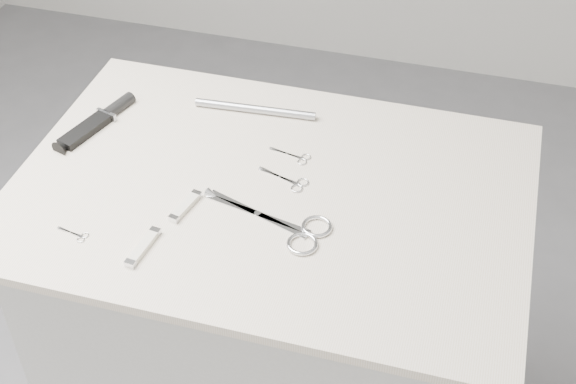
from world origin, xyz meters
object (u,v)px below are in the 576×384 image
(embroidery_scissors_b, at_px, (295,157))
(tiny_scissors, at_px, (76,235))
(sheathed_knife, at_px, (101,119))
(pocket_knife_a, at_px, (143,247))
(large_shears, at_px, (291,227))
(plinth, at_px, (273,341))
(metal_rail, at_px, (255,109))
(pocket_knife_b, at_px, (185,206))
(embroidery_scissors_a, at_px, (290,181))

(embroidery_scissors_b, distance_m, tiny_scissors, 0.46)
(sheathed_knife, bearing_deg, pocket_knife_a, -126.82)
(large_shears, distance_m, sheathed_knife, 0.52)
(plinth, height_order, sheathed_knife, sheathed_knife)
(plinth, distance_m, pocket_knife_a, 0.55)
(embroidery_scissors_b, height_order, sheathed_knife, sheathed_knife)
(embroidery_scissors_b, height_order, metal_rail, metal_rail)
(tiny_scissors, height_order, pocket_knife_a, pocket_knife_a)
(pocket_knife_b, bearing_deg, embroidery_scissors_b, -25.15)
(plinth, xyz_separation_m, large_shears, (0.07, -0.10, 0.47))
(pocket_knife_b, xyz_separation_m, metal_rail, (0.03, 0.33, 0.00))
(plinth, distance_m, large_shears, 0.49)
(large_shears, relative_size, pocket_knife_b, 2.81)
(plinth, relative_size, embroidery_scissors_a, 8.46)
(embroidery_scissors_a, distance_m, metal_rail, 0.24)
(plinth, distance_m, sheathed_knife, 0.64)
(plinth, xyz_separation_m, embroidery_scissors_a, (0.03, 0.03, 0.47))
(sheathed_knife, relative_size, pocket_knife_a, 2.06)
(large_shears, distance_m, metal_rail, 0.37)
(tiny_scissors, relative_size, sheathed_knife, 0.31)
(plinth, height_order, metal_rail, metal_rail)
(pocket_knife_a, bearing_deg, large_shears, -55.87)
(metal_rail, bearing_deg, embroidery_scissors_b, -45.26)
(sheathed_knife, distance_m, pocket_knife_b, 0.34)
(plinth, bearing_deg, metal_rail, 114.00)
(embroidery_scissors_a, relative_size, metal_rail, 0.40)
(embroidery_scissors_b, distance_m, sheathed_knife, 0.43)
(pocket_knife_b, bearing_deg, large_shears, -77.36)
(tiny_scissors, bearing_deg, plinth, 47.23)
(embroidery_scissors_a, relative_size, embroidery_scissors_b, 1.21)
(plinth, relative_size, sheathed_knife, 4.33)
(embroidery_scissors_a, xyz_separation_m, sheathed_knife, (-0.44, 0.08, 0.01))
(large_shears, distance_m, embroidery_scissors_a, 0.13)
(embroidery_scissors_a, bearing_deg, embroidery_scissors_b, 115.90)
(large_shears, xyz_separation_m, embroidery_scissors_a, (-0.04, 0.13, -0.00))
(large_shears, xyz_separation_m, metal_rail, (-0.17, 0.33, 0.01))
(plinth, bearing_deg, large_shears, -55.01)
(pocket_knife_a, xyz_separation_m, pocket_knife_b, (0.03, 0.12, -0.00))
(tiny_scissors, xyz_separation_m, sheathed_knife, (-0.11, 0.33, 0.01))
(pocket_knife_a, relative_size, pocket_knife_b, 1.12)
(sheathed_knife, height_order, pocket_knife_b, sheathed_knife)
(sheathed_knife, bearing_deg, pocket_knife_b, -110.13)
(large_shears, xyz_separation_m, pocket_knife_a, (-0.24, -0.12, 0.00))
(plinth, relative_size, pocket_knife_b, 9.94)
(embroidery_scissors_b, bearing_deg, plinth, -89.34)
(pocket_knife_a, distance_m, metal_rail, 0.46)
(tiny_scissors, distance_m, sheathed_knife, 0.35)
(tiny_scissors, height_order, metal_rail, metal_rail)
(pocket_knife_a, distance_m, pocket_knife_b, 0.13)
(plinth, distance_m, embroidery_scissors_b, 0.48)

